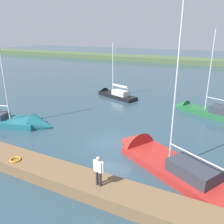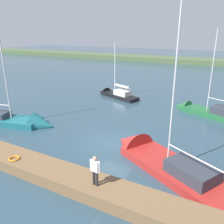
# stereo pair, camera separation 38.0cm
# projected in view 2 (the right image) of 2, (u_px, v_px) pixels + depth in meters

# --- Properties ---
(ground_plane) EXTENTS (200.00, 200.00, 0.00)m
(ground_plane) POSITION_uv_depth(u_px,v_px,m) (112.00, 143.00, 17.84)
(ground_plane) COLOR #2D4756
(far_shoreline) EXTENTS (180.00, 8.00, 2.40)m
(far_shoreline) POSITION_uv_depth(u_px,v_px,m) (207.00, 64.00, 60.94)
(far_shoreline) COLOR #4C603D
(far_shoreline) RESTS_ON ground_plane
(dock_pier) EXTENTS (27.02, 1.90, 0.68)m
(dock_pier) POSITION_uv_depth(u_px,v_px,m) (65.00, 177.00, 13.11)
(dock_pier) COLOR brown
(dock_pier) RESTS_ON ground_plane
(life_ring_buoy) EXTENTS (0.66, 0.66, 0.10)m
(life_ring_buoy) POSITION_uv_depth(u_px,v_px,m) (14.00, 159.00, 14.28)
(life_ring_buoy) COLOR orange
(life_ring_buoy) RESTS_ON dock_pier
(sailboat_mid_channel) EXTENTS (8.38, 4.78, 9.18)m
(sailboat_mid_channel) POSITION_uv_depth(u_px,v_px,m) (206.00, 113.00, 23.96)
(sailboat_mid_channel) COLOR #236638
(sailboat_mid_channel) RESTS_ON ground_plane
(sailboat_far_right) EXTENTS (6.85, 3.82, 7.53)m
(sailboat_far_right) POSITION_uv_depth(u_px,v_px,m) (115.00, 95.00, 30.63)
(sailboat_far_right) COLOR black
(sailboat_far_right) RESTS_ON ground_plane
(sailboat_inner_slip) EXTENTS (8.43, 4.26, 9.77)m
(sailboat_inner_slip) POSITION_uv_depth(u_px,v_px,m) (20.00, 123.00, 21.35)
(sailboat_inner_slip) COLOR #1E6B75
(sailboat_inner_slip) RESTS_ON ground_plane
(sailboat_near_dock) EXTENTS (9.88, 6.93, 11.93)m
(sailboat_near_dock) POSITION_uv_depth(u_px,v_px,m) (156.00, 160.00, 15.26)
(sailboat_near_dock) COLOR #B22823
(sailboat_near_dock) RESTS_ON ground_plane
(person_on_dock) EXTENTS (0.63, 0.26, 1.63)m
(person_on_dock) POSITION_uv_depth(u_px,v_px,m) (95.00, 169.00, 11.61)
(person_on_dock) COLOR #28282D
(person_on_dock) RESTS_ON dock_pier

